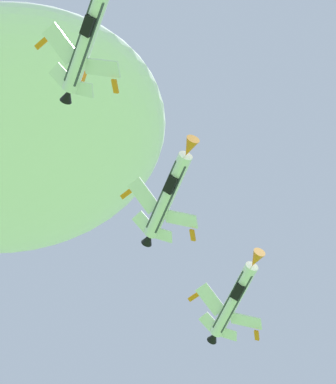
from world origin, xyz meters
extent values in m
ellipsoid|color=white|center=(-75.30, 87.66, 181.64)|extent=(76.19, 63.88, 19.26)
cylinder|color=white|center=(-23.01, 33.51, 90.28)|extent=(9.15, 10.18, 1.70)
cube|color=#383D47|center=(-23.17, 33.38, 89.86)|extent=(7.72, 8.58, 1.00)
cone|color=black|center=(-27.44, 38.61, 90.28)|extent=(2.08, 2.10, 1.36)
ellipsoid|color=#192333|center=(-21.07, 31.71, 90.85)|extent=(3.21, 3.38, 1.47)
cube|color=black|center=(-21.87, 31.65, 89.56)|extent=(2.47, 2.55, 1.24)
cube|color=white|center=(-22.40, 36.32, 89.05)|extent=(4.18, 2.72, 2.05)
cube|color=orange|center=(-21.71, 38.39, 88.11)|extent=(0.95, 1.69, 0.46)
cube|color=white|center=(-25.93, 33.25, 91.37)|extent=(3.16, 4.28, 2.05)
cube|color=orange|center=(-28.09, 32.86, 92.30)|extent=(1.71, 1.14, 0.46)
cube|color=white|center=(-25.33, 38.26, 89.61)|extent=(2.48, 2.27, 1.12)
cube|color=white|center=(-27.39, 36.47, 90.96)|extent=(2.44, 2.59, 1.12)
cube|color=orange|center=(-25.55, 37.67, 91.90)|extent=(2.71, 2.84, 2.42)
cylinder|color=white|center=(-22.33, 55.32, 90.80)|extent=(9.15, 10.18, 1.70)
cube|color=#383D47|center=(-22.49, 55.18, 90.38)|extent=(7.72, 8.57, 1.02)
cone|color=orange|center=(-17.64, 49.92, 90.80)|extent=(2.75, 2.84, 1.56)
cone|color=black|center=(-26.75, 60.42, 90.80)|extent=(2.08, 2.10, 1.36)
ellipsoid|color=#192333|center=(-20.37, 53.52, 91.36)|extent=(3.22, 3.39, 1.48)
cube|color=black|center=(-21.19, 53.45, 90.08)|extent=(2.47, 2.56, 1.25)
cube|color=white|center=(-21.73, 58.11, 89.52)|extent=(4.15, 2.71, 2.12)
cube|color=orange|center=(-21.06, 60.17, 88.55)|extent=(0.95, 1.69, 0.47)
cube|color=white|center=(-25.23, 55.08, 91.93)|extent=(3.14, 4.24, 2.12)
cube|color=orange|center=(-27.37, 54.70, 92.90)|extent=(1.71, 1.14, 0.47)
cube|color=white|center=(-24.65, 60.06, 90.09)|extent=(2.47, 2.27, 1.16)
cube|color=white|center=(-26.69, 58.29, 91.50)|extent=(2.43, 2.58, 1.16)
cube|color=orange|center=(-24.84, 59.50, 92.40)|extent=(2.75, 2.87, 2.40)
cylinder|color=white|center=(-20.36, 73.47, 90.73)|extent=(9.15, 10.18, 1.70)
cube|color=#383D47|center=(-20.51, 73.34, 90.31)|extent=(7.72, 8.58, 0.98)
cone|color=orange|center=(-15.67, 68.07, 90.73)|extent=(2.75, 2.84, 1.56)
cone|color=black|center=(-24.78, 78.57, 90.73)|extent=(2.08, 2.10, 1.36)
ellipsoid|color=#192333|center=(-18.42, 71.66, 91.31)|extent=(3.21, 3.38, 1.47)
cube|color=black|center=(-19.20, 71.61, 90.00)|extent=(2.47, 2.55, 1.23)
cube|color=white|center=(-19.73, 76.29, 89.53)|extent=(4.20, 2.72, 1.99)
cube|color=orange|center=(-19.03, 78.38, 88.63)|extent=(0.95, 1.69, 0.46)
cube|color=white|center=(-23.29, 73.20, 91.78)|extent=(3.16, 4.30, 1.99)
cube|color=orange|center=(-25.45, 72.80, 92.68)|extent=(1.71, 1.14, 0.46)
cube|color=white|center=(-22.66, 78.23, 90.07)|extent=(2.50, 2.28, 1.09)
cube|color=white|center=(-24.74, 76.42, 91.39)|extent=(2.45, 2.60, 1.09)
cube|color=orange|center=(-22.92, 77.61, 92.36)|extent=(2.69, 2.82, 2.43)
camera|label=1|loc=(0.70, -4.53, 1.65)|focal=88.22mm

